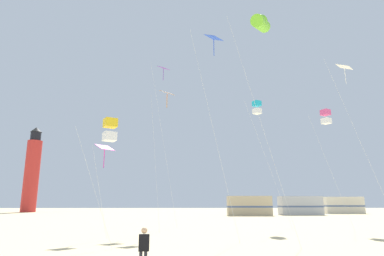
% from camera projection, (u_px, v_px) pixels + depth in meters
% --- Properties ---
extents(kite_flyer_standing, '(0.38, 0.54, 1.16)m').
position_uv_depth(kite_flyer_standing, '(144.00, 244.00, 10.70)').
color(kite_flyer_standing, black).
rests_on(kite_flyer_standing, ground).
extents(kite_diamond_white, '(3.11, 2.51, 11.02)m').
position_uv_depth(kite_diamond_white, '(345.00, 73.00, 21.75)').
color(kite_diamond_white, silver).
rests_on(kite_diamond_white, ground).
extents(kite_box_rainbow, '(2.22, 2.06, 9.16)m').
position_uv_depth(kite_box_rainbow, '(326.00, 117.00, 26.10)').
color(kite_box_rainbow, silver).
rests_on(kite_box_rainbow, ground).
extents(kite_tube_lime, '(2.87, 3.30, 12.52)m').
position_uv_depth(kite_tube_lime, '(261.00, 23.00, 18.50)').
color(kite_tube_lime, silver).
rests_on(kite_tube_lime, ground).
extents(kite_diamond_violet, '(2.44, 2.01, 14.09)m').
position_uv_depth(kite_diamond_violet, '(163.00, 75.00, 29.62)').
color(kite_diamond_violet, silver).
rests_on(kite_diamond_violet, ground).
extents(kite_box_cyan, '(3.44, 2.37, 10.56)m').
position_uv_depth(kite_box_cyan, '(257.00, 108.00, 28.53)').
color(kite_box_cyan, silver).
rests_on(kite_box_cyan, ground).
extents(kite_diamond_blue, '(2.48, 2.10, 11.99)m').
position_uv_depth(kite_diamond_blue, '(214.00, 45.00, 19.84)').
color(kite_diamond_blue, silver).
rests_on(kite_diamond_blue, ground).
extents(kite_box_gold, '(2.24, 1.92, 6.09)m').
position_uv_depth(kite_box_gold, '(110.00, 130.00, 16.53)').
color(kite_box_gold, silver).
rests_on(kite_box_gold, ground).
extents(kite_diamond_orange, '(1.87, 1.87, 10.29)m').
position_uv_depth(kite_diamond_orange, '(166.00, 98.00, 24.87)').
color(kite_diamond_orange, silver).
rests_on(kite_diamond_orange, ground).
extents(kite_diamond_magenta, '(1.22, 1.22, 5.28)m').
position_uv_depth(kite_diamond_magenta, '(104.00, 150.00, 19.12)').
color(kite_diamond_magenta, silver).
rests_on(kite_diamond_magenta, ground).
extents(lighthouse_distant, '(2.80, 2.80, 16.80)m').
position_uv_depth(lighthouse_distant, '(32.00, 171.00, 64.92)').
color(lighthouse_distant, red).
rests_on(lighthouse_distant, ground).
extents(rv_van_tan, '(6.53, 2.61, 2.80)m').
position_uv_depth(rv_van_tan, '(249.00, 206.00, 48.18)').
color(rv_van_tan, '#C6B28C').
rests_on(rv_van_tan, ground).
extents(rv_van_silver, '(6.55, 2.67, 2.80)m').
position_uv_depth(rv_van_silver, '(300.00, 206.00, 50.27)').
color(rv_van_silver, '#B7BABF').
rests_on(rv_van_silver, ground).
extents(rv_van_cream, '(6.50, 2.52, 2.80)m').
position_uv_depth(rv_van_cream, '(343.00, 205.00, 56.31)').
color(rv_van_cream, beige).
rests_on(rv_van_cream, ground).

